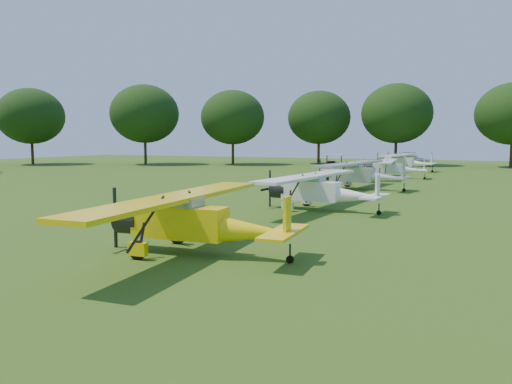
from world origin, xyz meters
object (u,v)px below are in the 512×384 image
(aircraft_5, at_px, (393,167))
(golf_cart, at_px, (334,165))
(aircraft_3, at_px, (319,188))
(aircraft_2, at_px, (193,217))
(aircraft_7, at_px, (409,158))
(aircraft_4, at_px, (359,172))
(aircraft_6, at_px, (403,161))

(aircraft_5, xyz_separation_m, golf_cart, (-9.32, 10.73, -0.50))
(aircraft_3, bearing_deg, golf_cart, 110.00)
(aircraft_2, xyz_separation_m, aircraft_5, (1.28, 38.98, -0.16))
(aircraft_2, height_order, aircraft_7, aircraft_2)
(aircraft_2, height_order, aircraft_5, aircraft_2)
(aircraft_3, distance_m, aircraft_5, 26.29)
(aircraft_4, xyz_separation_m, aircraft_6, (0.33, 25.43, -0.05))
(aircraft_5, relative_size, aircraft_6, 0.88)
(aircraft_2, bearing_deg, aircraft_3, 82.70)
(aircraft_6, distance_m, golf_cart, 8.97)
(aircraft_3, relative_size, aircraft_4, 0.94)
(aircraft_4, relative_size, golf_cart, 4.56)
(aircraft_3, relative_size, aircraft_6, 0.97)
(aircraft_2, distance_m, golf_cart, 50.36)
(aircraft_3, bearing_deg, aircraft_2, -88.05)
(aircraft_3, xyz_separation_m, aircraft_7, (-1.06, 51.87, -0.05))
(aircraft_7, bearing_deg, golf_cart, -116.02)
(aircraft_7, height_order, golf_cart, aircraft_7)
(aircraft_2, height_order, aircraft_4, aircraft_4)
(aircraft_3, bearing_deg, aircraft_5, 95.64)
(aircraft_2, xyz_separation_m, aircraft_3, (0.97, 12.69, -0.04))
(aircraft_3, distance_m, aircraft_4, 13.25)
(aircraft_3, relative_size, golf_cart, 4.29)
(aircraft_3, xyz_separation_m, aircraft_5, (0.31, 26.29, -0.12))
(aircraft_3, bearing_deg, aircraft_4, 98.67)
(aircraft_2, relative_size, aircraft_6, 1.00)
(aircraft_7, bearing_deg, aircraft_2, -87.77)
(aircraft_2, xyz_separation_m, aircraft_7, (-0.09, 64.55, -0.09))
(aircraft_2, distance_m, aircraft_7, 64.55)
(aircraft_7, bearing_deg, aircraft_6, -84.21)
(aircraft_4, bearing_deg, aircraft_2, -83.38)
(aircraft_6, height_order, aircraft_7, aircraft_6)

